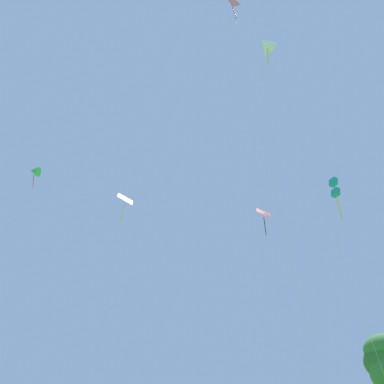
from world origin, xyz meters
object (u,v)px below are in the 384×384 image
Objects in this scene: kite_white_distant at (267,45)px; kite_green_small at (34,171)px; kite_teal_box at (335,189)px; kite_red_high at (265,220)px; kite_yellow_diamond at (124,206)px; kite_pink_low at (234,13)px.

kite_green_small is (-25.76, 24.42, -0.30)m from kite_white_distant.
kite_teal_box is at bearing 29.47° from kite_white_distant.
kite_teal_box is (1.60, -12.96, -3.21)m from kite_red_high.
kite_yellow_diamond is at bearing 123.74° from kite_white_distant.
kite_yellow_diamond reaches higher than kite_teal_box.
kite_teal_box is 39.92m from kite_green_small.
kite_red_high is (8.19, 20.54, -7.04)m from kite_pink_low.
kite_white_distant is 19.23m from kite_red_high.
kite_yellow_diamond reaches higher than kite_red_high.
kite_red_high is at bearing 68.27° from kite_pink_low.
kite_teal_box is 24.58m from kite_yellow_diamond.
kite_teal_box is at bearing -40.94° from kite_yellow_diamond.
kite_yellow_diamond is (-18.13, 15.73, 5.27)m from kite_teal_box.
kite_pink_low reaches higher than kite_teal_box.
kite_red_high is at bearing -9.52° from kite_yellow_diamond.
kite_white_distant reaches higher than kite_pink_low.
kite_pink_low is at bearing -70.30° from kite_yellow_diamond.
kite_green_small is at bearing 136.52° from kite_white_distant.
kite_red_high is 32.26m from kite_green_small.
kite_white_distant is at bearing -56.26° from kite_yellow_diamond.
kite_red_high is 0.91× the size of kite_yellow_diamond.
kite_pink_low is 16.07m from kite_teal_box.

